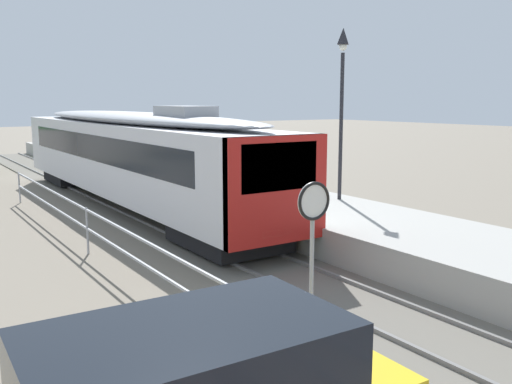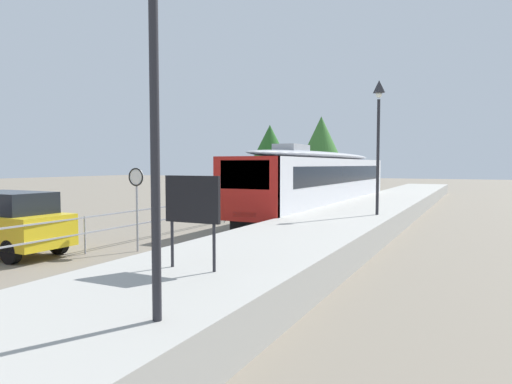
{
  "view_description": "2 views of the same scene",
  "coord_description": "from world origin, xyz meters",
  "px_view_note": "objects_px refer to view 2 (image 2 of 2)",
  "views": [
    {
      "loc": [
        -7.48,
        6.56,
        4.02
      ],
      "look_at": [
        0.0,
        17.89,
        1.8
      ],
      "focal_mm": 39.03,
      "sensor_mm": 36.0,
      "label": 1
    },
    {
      "loc": [
        8.18,
        1.27,
        2.91
      ],
      "look_at": [
        0.0,
        17.89,
        1.8
      ],
      "focal_mm": 32.03,
      "sensor_mm": 36.0,
      "label": 2
    }
  ],
  "objects_px": {
    "platform_lamp_mid_platform": "(378,122)",
    "platform_notice_board": "(192,203)",
    "platform_lamp_near_end": "(153,26)",
    "commuter_train": "(322,178)",
    "speed_limit_sign": "(136,188)",
    "parked_suv_yellow": "(5,222)"
  },
  "relations": [
    {
      "from": "commuter_train",
      "to": "platform_lamp_mid_platform",
      "type": "distance_m",
      "value": 8.44
    },
    {
      "from": "platform_lamp_near_end",
      "to": "parked_suv_yellow",
      "type": "bearing_deg",
      "value": 153.84
    },
    {
      "from": "platform_lamp_mid_platform",
      "to": "platform_notice_board",
      "type": "relative_size",
      "value": 2.97
    },
    {
      "from": "platform_notice_board",
      "to": "speed_limit_sign",
      "type": "xyz_separation_m",
      "value": [
        -5.35,
        4.59,
        -0.06
      ]
    },
    {
      "from": "platform_lamp_mid_platform",
      "to": "platform_notice_board",
      "type": "bearing_deg",
      "value": -96.19
    },
    {
      "from": "platform_lamp_mid_platform",
      "to": "platform_notice_board",
      "type": "distance_m",
      "value": 11.62
    },
    {
      "from": "platform_lamp_mid_platform",
      "to": "parked_suv_yellow",
      "type": "xyz_separation_m",
      "value": [
        -10.03,
        -8.99,
        -3.56
      ]
    },
    {
      "from": "platform_lamp_near_end",
      "to": "platform_lamp_mid_platform",
      "type": "relative_size",
      "value": 1.0
    },
    {
      "from": "commuter_train",
      "to": "speed_limit_sign",
      "type": "xyz_separation_m",
      "value": [
        -2.09,
        -13.4,
        -0.02
      ]
    },
    {
      "from": "speed_limit_sign",
      "to": "platform_lamp_near_end",
      "type": "bearing_deg",
      "value": -47.65
    },
    {
      "from": "speed_limit_sign",
      "to": "parked_suv_yellow",
      "type": "distance_m",
      "value": 4.28
    },
    {
      "from": "commuter_train",
      "to": "platform_lamp_near_end",
      "type": "xyz_separation_m",
      "value": [
        4.49,
        -20.62,
        2.48
      ]
    },
    {
      "from": "commuter_train",
      "to": "parked_suv_yellow",
      "type": "bearing_deg",
      "value": -109.47
    },
    {
      "from": "commuter_train",
      "to": "platform_notice_board",
      "type": "relative_size",
      "value": 10.82
    },
    {
      "from": "platform_lamp_near_end",
      "to": "parked_suv_yellow",
      "type": "xyz_separation_m",
      "value": [
        -10.03,
        4.93,
        -3.56
      ]
    },
    {
      "from": "commuter_train",
      "to": "platform_lamp_near_end",
      "type": "height_order",
      "value": "platform_lamp_near_end"
    },
    {
      "from": "platform_lamp_near_end",
      "to": "platform_notice_board",
      "type": "xyz_separation_m",
      "value": [
        -1.23,
        2.62,
        -2.44
      ]
    },
    {
      "from": "platform_notice_board",
      "to": "speed_limit_sign",
      "type": "height_order",
      "value": "speed_limit_sign"
    },
    {
      "from": "platform_notice_board",
      "to": "speed_limit_sign",
      "type": "distance_m",
      "value": 7.05
    },
    {
      "from": "commuter_train",
      "to": "platform_notice_board",
      "type": "height_order",
      "value": "commuter_train"
    },
    {
      "from": "commuter_train",
      "to": "platform_notice_board",
      "type": "bearing_deg",
      "value": -79.73
    },
    {
      "from": "platform_lamp_near_end",
      "to": "speed_limit_sign",
      "type": "distance_m",
      "value": 10.08
    }
  ]
}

